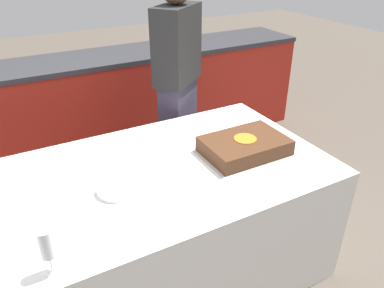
% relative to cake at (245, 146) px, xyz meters
% --- Properties ---
extents(ground_plane, '(14.00, 14.00, 0.00)m').
position_rel_cake_xyz_m(ground_plane, '(-0.58, 0.07, -0.79)').
color(ground_plane, brown).
extents(back_counter, '(4.40, 0.58, 0.92)m').
position_rel_cake_xyz_m(back_counter, '(-0.58, 1.67, -0.33)').
color(back_counter, '#A82319').
rests_on(back_counter, ground_plane).
extents(dining_table, '(1.98, 1.05, 0.74)m').
position_rel_cake_xyz_m(dining_table, '(-0.58, 0.07, -0.42)').
color(dining_table, silver).
rests_on(dining_table, ground_plane).
extents(cake, '(0.49, 0.35, 0.09)m').
position_rel_cake_xyz_m(cake, '(0.00, 0.00, 0.00)').
color(cake, '#B7B2AD').
rests_on(cake, dining_table).
extents(plate_stack, '(0.19, 0.19, 0.04)m').
position_rel_cake_xyz_m(plate_stack, '(-0.74, -0.00, -0.03)').
color(plate_stack, white).
rests_on(plate_stack, dining_table).
extents(wine_glass, '(0.06, 0.06, 0.19)m').
position_rel_cake_xyz_m(wine_glass, '(-1.10, -0.36, 0.08)').
color(wine_glass, white).
rests_on(wine_glass, dining_table).
extents(side_plate_near_cake, '(0.18, 0.18, 0.00)m').
position_rel_cake_xyz_m(side_plate_near_cake, '(-0.01, 0.30, -0.04)').
color(side_plate_near_cake, white).
rests_on(side_plate_near_cake, dining_table).
extents(person_cutting_cake, '(0.43, 0.40, 1.63)m').
position_rel_cake_xyz_m(person_cutting_cake, '(-0.00, 0.82, 0.06)').
color(person_cutting_cake, '#383347').
rests_on(person_cutting_cake, ground_plane).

